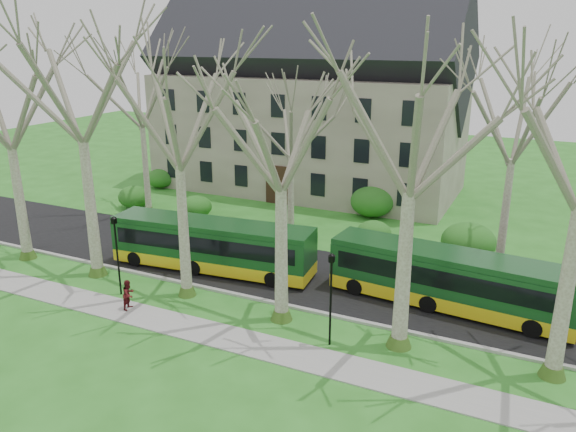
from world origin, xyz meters
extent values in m
plane|color=#296F1F|center=(0.00, 0.00, 0.00)|extent=(120.00, 120.00, 0.00)
cube|color=gray|center=(0.00, -2.50, 0.03)|extent=(70.00, 2.00, 0.06)
cube|color=black|center=(0.00, 5.50, 0.03)|extent=(80.00, 8.00, 0.06)
cube|color=#A5A39E|center=(0.00, 1.50, 0.07)|extent=(80.00, 0.25, 0.14)
cube|color=gray|center=(-6.00, 24.00, 5.00)|extent=(26.00, 12.00, 10.00)
cylinder|color=black|center=(-6.00, -1.00, 2.00)|extent=(0.10, 0.10, 4.00)
cube|color=black|center=(-6.00, -1.00, 4.15)|extent=(0.22, 0.22, 0.30)
cylinder|color=black|center=(6.00, -1.00, 2.00)|extent=(0.10, 0.10, 4.00)
cube|color=black|center=(6.00, -1.00, 4.15)|extent=(0.22, 0.22, 0.30)
ellipsoid|color=#215117|center=(-16.00, 12.00, 1.00)|extent=(2.60, 2.60, 2.00)
ellipsoid|color=#215117|center=(-10.00, 12.00, 1.00)|extent=(2.60, 2.60, 2.00)
ellipsoid|color=#215117|center=(4.00, 12.00, 1.00)|extent=(2.60, 2.60, 2.00)
ellipsoid|color=#215117|center=(10.00, 12.00, 1.00)|extent=(2.60, 2.60, 2.00)
ellipsoid|color=#215117|center=(-18.00, 18.00, 1.00)|extent=(2.60, 2.60, 2.00)
ellipsoid|color=#215117|center=(2.00, 18.00, 1.00)|extent=(2.60, 2.60, 2.00)
imported|color=#4E1215|center=(-4.39, -2.18, 0.83)|extent=(0.65, 0.80, 1.54)
camera|label=1|loc=(13.88, -21.87, 13.19)|focal=35.00mm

